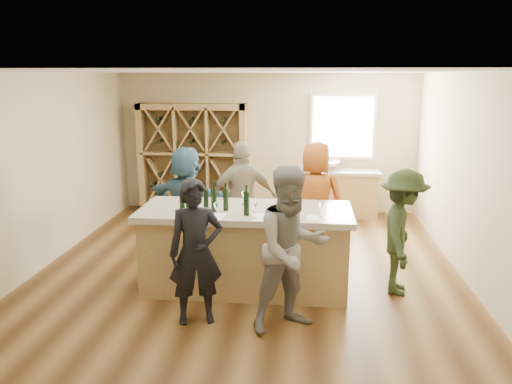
# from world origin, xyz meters

# --- Properties ---
(floor) EXTENTS (6.00, 7.00, 0.10)m
(floor) POSITION_xyz_m (0.00, 0.00, -0.05)
(floor) COLOR brown
(floor) RESTS_ON ground
(ceiling) EXTENTS (6.00, 7.00, 0.10)m
(ceiling) POSITION_xyz_m (0.00, 0.00, 2.85)
(ceiling) COLOR white
(ceiling) RESTS_ON ground
(wall_back) EXTENTS (6.00, 0.10, 2.80)m
(wall_back) POSITION_xyz_m (0.00, 3.55, 1.40)
(wall_back) COLOR #C3B28D
(wall_back) RESTS_ON ground
(wall_front) EXTENTS (6.00, 0.10, 2.80)m
(wall_front) POSITION_xyz_m (0.00, -3.55, 1.40)
(wall_front) COLOR #C3B28D
(wall_front) RESTS_ON ground
(wall_left) EXTENTS (0.10, 7.00, 2.80)m
(wall_left) POSITION_xyz_m (-3.05, 0.00, 1.40)
(wall_left) COLOR #C3B28D
(wall_left) RESTS_ON ground
(wall_right) EXTENTS (0.10, 7.00, 2.80)m
(wall_right) POSITION_xyz_m (3.05, 0.00, 1.40)
(wall_right) COLOR #C3B28D
(wall_right) RESTS_ON ground
(window_frame) EXTENTS (1.30, 0.06, 1.30)m
(window_frame) POSITION_xyz_m (1.50, 3.47, 1.75)
(window_frame) COLOR white
(window_frame) RESTS_ON wall_back
(window_pane) EXTENTS (1.18, 0.01, 1.18)m
(window_pane) POSITION_xyz_m (1.50, 3.44, 1.75)
(window_pane) COLOR white
(window_pane) RESTS_ON wall_back
(wine_rack) EXTENTS (2.20, 0.45, 2.20)m
(wine_rack) POSITION_xyz_m (-1.50, 3.27, 1.10)
(wine_rack) COLOR #997C49
(wine_rack) RESTS_ON floor
(back_counter_base) EXTENTS (1.60, 0.58, 0.86)m
(back_counter_base) POSITION_xyz_m (1.40, 3.20, 0.43)
(back_counter_base) COLOR #997C49
(back_counter_base) RESTS_ON floor
(back_counter_top) EXTENTS (1.70, 0.62, 0.06)m
(back_counter_top) POSITION_xyz_m (1.40, 3.20, 0.89)
(back_counter_top) COLOR #A99E8B
(back_counter_top) RESTS_ON back_counter_base
(sink) EXTENTS (0.54, 0.54, 0.19)m
(sink) POSITION_xyz_m (1.20, 3.20, 1.01)
(sink) COLOR silver
(sink) RESTS_ON back_counter_top
(faucet) EXTENTS (0.02, 0.02, 0.30)m
(faucet) POSITION_xyz_m (1.20, 3.38, 1.07)
(faucet) COLOR silver
(faucet) RESTS_ON back_counter_top
(tasting_counter_base) EXTENTS (2.60, 1.00, 1.00)m
(tasting_counter_base) POSITION_xyz_m (0.03, -0.45, 0.50)
(tasting_counter_base) COLOR #997C49
(tasting_counter_base) RESTS_ON floor
(tasting_counter_top) EXTENTS (2.72, 1.12, 0.08)m
(tasting_counter_top) POSITION_xyz_m (0.03, -0.45, 1.04)
(tasting_counter_top) COLOR #A99E8B
(tasting_counter_top) RESTS_ON tasting_counter_base
(wine_bottle_a) EXTENTS (0.07, 0.07, 0.27)m
(wine_bottle_a) POSITION_xyz_m (-0.76, -0.59, 1.22)
(wine_bottle_a) COLOR black
(wine_bottle_a) RESTS_ON tasting_counter_top
(wine_bottle_b) EXTENTS (0.09, 0.09, 0.29)m
(wine_bottle_b) POSITION_xyz_m (-0.65, -0.72, 1.22)
(wine_bottle_b) COLOR black
(wine_bottle_b) RESTS_ON tasting_counter_top
(wine_bottle_c) EXTENTS (0.07, 0.07, 0.27)m
(wine_bottle_c) POSITION_xyz_m (-0.47, -0.53, 1.21)
(wine_bottle_c) COLOR black
(wine_bottle_c) RESTS_ON tasting_counter_top
(wine_bottle_d) EXTENTS (0.09, 0.09, 0.30)m
(wine_bottle_d) POSITION_xyz_m (-0.34, -0.63, 1.23)
(wine_bottle_d) COLOR black
(wine_bottle_d) RESTS_ON tasting_counter_top
(wine_bottle_e) EXTENTS (0.09, 0.09, 0.27)m
(wine_bottle_e) POSITION_xyz_m (-0.21, -0.55, 1.22)
(wine_bottle_e) COLOR black
(wine_bottle_e) RESTS_ON tasting_counter_top
(wine_glass_a) EXTENTS (0.07, 0.07, 0.19)m
(wine_glass_a) POSITION_xyz_m (-0.26, -0.92, 1.18)
(wine_glass_a) COLOR white
(wine_glass_a) RESTS_ON tasting_counter_top
(wine_glass_b) EXTENTS (0.08, 0.08, 0.16)m
(wine_glass_b) POSITION_xyz_m (0.19, -0.87, 1.16)
(wine_glass_b) COLOR white
(wine_glass_b) RESTS_ON tasting_counter_top
(wine_glass_c) EXTENTS (0.07, 0.07, 0.17)m
(wine_glass_c) POSITION_xyz_m (0.67, -0.91, 1.16)
(wine_glass_c) COLOR white
(wine_glass_c) RESTS_ON tasting_counter_top
(wine_glass_d) EXTENTS (0.08, 0.08, 0.20)m
(wine_glass_d) POSITION_xyz_m (0.48, -0.58, 1.18)
(wine_glass_d) COLOR white
(wine_glass_d) RESTS_ON tasting_counter_top
(wine_glass_e) EXTENTS (0.08, 0.08, 0.20)m
(wine_glass_e) POSITION_xyz_m (0.98, -0.75, 1.18)
(wine_glass_e) COLOR white
(wine_glass_e) RESTS_ON tasting_counter_top
(tasting_menu_a) EXTENTS (0.25, 0.31, 0.00)m
(tasting_menu_a) POSITION_xyz_m (-0.29, -0.85, 1.08)
(tasting_menu_a) COLOR white
(tasting_menu_a) RESTS_ON tasting_counter_top
(tasting_menu_b) EXTENTS (0.29, 0.36, 0.00)m
(tasting_menu_b) POSITION_xyz_m (0.28, -0.82, 1.08)
(tasting_menu_b) COLOR white
(tasting_menu_b) RESTS_ON tasting_counter_top
(tasting_menu_c) EXTENTS (0.22, 0.29, 0.00)m
(tasting_menu_c) POSITION_xyz_m (0.91, -0.80, 1.08)
(tasting_menu_c) COLOR white
(tasting_menu_c) RESTS_ON tasting_counter_top
(person_near_left) EXTENTS (0.71, 0.60, 1.66)m
(person_near_left) POSITION_xyz_m (-0.41, -1.44, 0.83)
(person_near_left) COLOR black
(person_near_left) RESTS_ON floor
(person_near_right) EXTENTS (1.02, 0.88, 1.83)m
(person_near_right) POSITION_xyz_m (0.66, -1.47, 0.92)
(person_near_right) COLOR slate
(person_near_right) RESTS_ON floor
(person_server) EXTENTS (0.68, 1.12, 1.62)m
(person_server) POSITION_xyz_m (2.03, -0.40, 0.81)
(person_server) COLOR #263319
(person_server) RESTS_ON floor
(person_far_mid) EXTENTS (1.17, 0.86, 1.80)m
(person_far_mid) POSITION_xyz_m (-0.15, 0.71, 0.90)
(person_far_mid) COLOR gray
(person_far_mid) RESTS_ON floor
(person_far_right) EXTENTS (0.96, 0.72, 1.79)m
(person_far_right) POSITION_xyz_m (0.94, 0.84, 0.90)
(person_far_right) COLOR #994C19
(person_far_right) RESTS_ON floor
(person_far_left) EXTENTS (1.67, 1.14, 1.70)m
(person_far_left) POSITION_xyz_m (-1.05, 0.80, 0.85)
(person_far_left) COLOR #335972
(person_far_left) RESTS_ON floor
(wine_bottle_f) EXTENTS (0.07, 0.07, 0.30)m
(wine_bottle_f) POSITION_xyz_m (0.08, -0.75, 1.23)
(wine_bottle_f) COLOR black
(wine_bottle_f) RESTS_ON tasting_counter_top
(wine_glass_f) EXTENTS (0.07, 0.07, 0.18)m
(wine_glass_f) POSITION_xyz_m (-0.02, -0.25, 1.17)
(wine_glass_f) COLOR white
(wine_glass_f) RESTS_ON tasting_counter_top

